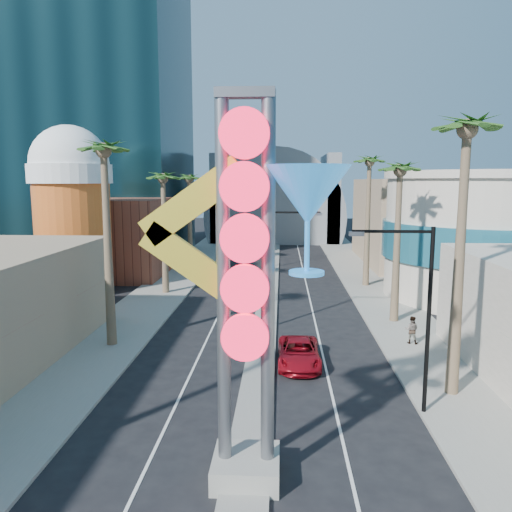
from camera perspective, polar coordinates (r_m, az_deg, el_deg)
The scene contains 21 objects.
sidewalk_west at distance 49.42m, azimuth -9.49°, elevation -2.89°, with size 5.00×100.00×0.15m, color gray.
sidewalk_east at distance 48.99m, azimuth 12.79°, elevation -3.09°, with size 5.00×100.00×0.15m, color gray.
median at distance 51.22m, azimuth 1.68°, elevation -2.37°, with size 1.60×84.00×0.15m, color gray.
hotel_tower at distance 69.97m, azimuth -17.56°, elevation 20.75°, with size 20.00×20.00×50.00m, color black.
brick_filler_west at distance 53.42m, azimuth -15.73°, elevation 2.02°, with size 10.00×10.00×8.00m, color brown.
filler_east at distance 62.26m, azimuth 16.84°, elevation 3.79°, with size 10.00×20.00×10.00m, color tan.
beer_mug at distance 46.03m, azimuth -20.30°, elevation 5.61°, with size 7.00×7.00×14.50m.
turquoise_building at distance 45.74m, azimuth 24.64°, elevation 2.08°, with size 16.60×16.60×10.60m.
canopy at distance 84.46m, azimuth 2.23°, elevation 4.86°, with size 22.00×16.00×22.00m.
neon_sign at distance 15.44m, azimuth 1.81°, elevation -0.79°, with size 6.53×2.60×12.55m.
streetlight_0 at distance 32.65m, azimuth 1.95°, elevation -0.11°, with size 3.79×0.25×8.00m.
streetlight_1 at distance 56.51m, azimuth 1.29°, elevation 3.58°, with size 3.79×0.25×8.00m.
streetlight_2 at distance 21.61m, azimuth 18.00°, elevation -5.18°, with size 3.45×0.25×8.00m.
palm_1 at distance 30.04m, azimuth -16.98°, elevation 10.14°, with size 2.40×2.40×12.70m.
palm_2 at distance 43.47m, azimuth -10.58°, elevation 8.01°, with size 2.40×2.40×11.20m.
palm_3 at distance 55.21m, azimuth -7.65°, elevation 8.17°, with size 2.40×2.40×11.20m.
palm_5 at distance 23.66m, azimuth 22.90°, elevation 11.44°, with size 2.40×2.40×13.20m.
palm_6 at distance 35.16m, azimuth 16.11°, elevation 8.44°, with size 2.40×2.40×11.70m.
palm_7 at distance 46.94m, azimuth 12.83°, elevation 9.61°, with size 2.40×2.40×12.70m.
red_pickup at distance 27.38m, azimuth 4.93°, elevation -10.96°, with size 2.22×4.82×1.34m, color maroon.
pedestrian_b at distance 31.60m, azimuth 17.36°, elevation -8.05°, with size 0.81×0.63×1.67m, color gray.
Camera 1 is at (1.13, -12.27, 9.83)m, focal length 35.00 mm.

